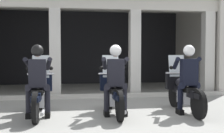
% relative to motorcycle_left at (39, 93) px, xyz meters
% --- Properties ---
extents(ground_plane, '(80.00, 80.00, 0.00)m').
position_rel_motorcycle_left_xyz_m(ground_plane, '(1.68, 3.10, -0.50)').
color(ground_plane, gray).
extents(station_building, '(8.91, 4.32, 3.41)m').
position_rel_motorcycle_left_xyz_m(station_building, '(1.54, 4.89, 1.62)').
color(station_building, black).
rests_on(station_building, ground).
extents(kerb_strip, '(8.41, 0.24, 0.12)m').
position_rel_motorcycle_left_xyz_m(kerb_strip, '(1.54, 2.24, -0.44)').
color(kerb_strip, '#B7B5AD').
rests_on(kerb_strip, ground).
extents(motorcycle_left, '(0.62, 2.04, 1.35)m').
position_rel_motorcycle_left_xyz_m(motorcycle_left, '(0.00, 0.00, 0.00)').
color(motorcycle_left, black).
rests_on(motorcycle_left, ground).
extents(police_officer_left, '(0.63, 0.61, 1.58)m').
position_rel_motorcycle_left_xyz_m(police_officer_left, '(-0.00, -0.28, 0.44)').
color(police_officer_left, black).
rests_on(police_officer_left, ground).
extents(motorcycle_center, '(0.62, 2.04, 1.35)m').
position_rel_motorcycle_left_xyz_m(motorcycle_center, '(1.68, -0.08, 0.00)').
color(motorcycle_center, black).
rests_on(motorcycle_center, ground).
extents(police_officer_center, '(0.63, 0.61, 1.58)m').
position_rel_motorcycle_left_xyz_m(police_officer_center, '(1.68, -0.37, 0.44)').
color(police_officer_center, black).
rests_on(police_officer_center, ground).
extents(motorcycle_right, '(0.62, 2.04, 1.35)m').
position_rel_motorcycle_left_xyz_m(motorcycle_right, '(3.37, -0.14, 0.00)').
color(motorcycle_right, black).
rests_on(motorcycle_right, ground).
extents(police_officer_right, '(0.63, 0.61, 1.58)m').
position_rel_motorcycle_left_xyz_m(police_officer_right, '(3.36, -0.42, 0.44)').
color(police_officer_right, black).
rests_on(police_officer_right, ground).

